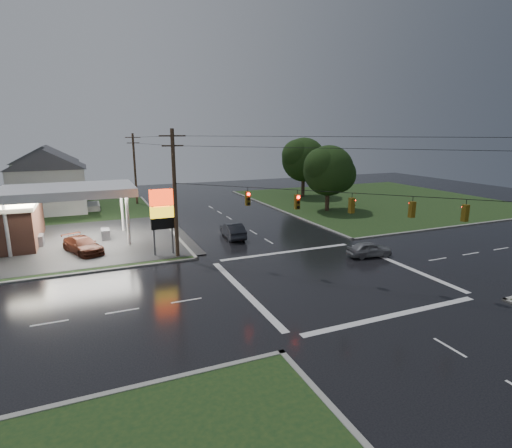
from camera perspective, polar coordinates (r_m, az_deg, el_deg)
name	(u,v)px	position (r m, az deg, el deg)	size (l,w,h in m)	color
ground	(330,277)	(30.98, 10.47, -7.45)	(120.00, 120.00, 0.00)	black
grass_ne	(377,200)	(66.40, 16.92, 3.24)	(36.00, 36.00, 0.08)	#173216
pylon_sign	(162,211)	(35.66, -13.30, 1.84)	(2.00, 0.35, 6.00)	#59595E
utility_pole_nw	(175,192)	(34.59, -11.52, 4.46)	(2.20, 0.32, 11.00)	#382619
utility_pole_n	(135,168)	(62.63, -16.92, 7.69)	(2.20, 0.32, 10.50)	#382619
traffic_signals	(334,192)	(29.36, 11.04, 4.48)	(26.87, 26.87, 1.47)	black
house_near	(49,180)	(60.54, -27.49, 5.60)	(11.05, 8.48, 8.60)	silver
house_far	(47,172)	(72.53, -27.66, 6.59)	(11.05, 8.48, 8.60)	silver
tree_ne_near	(329,171)	(55.44, 10.44, 7.50)	(7.99, 6.80, 8.98)	black
tree_ne_far	(305,160)	(67.14, 6.95, 9.09)	(8.46, 7.20, 9.80)	black
car_north	(233,230)	(41.26, -3.35, -0.91)	(1.67, 4.79, 1.58)	black
car_crossing	(369,249)	(36.50, 15.89, -3.47)	(1.58, 3.92, 1.34)	slate
car_pump	(83,245)	(39.34, -23.51, -2.77)	(2.07, 5.10, 1.48)	#522012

